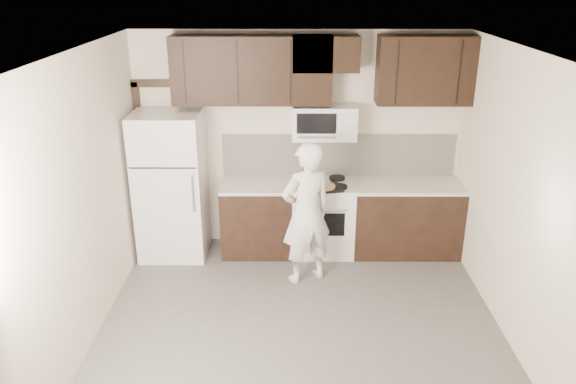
{
  "coord_description": "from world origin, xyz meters",
  "views": [
    {
      "loc": [
        -0.1,
        -4.46,
        3.34
      ],
      "look_at": [
        -0.13,
        0.9,
        1.21
      ],
      "focal_mm": 35.0,
      "sensor_mm": 36.0,
      "label": 1
    }
  ],
  "objects_px": {
    "microwave": "(324,122)",
    "refrigerator": "(171,185)",
    "stove": "(322,217)",
    "person": "(306,213)"
  },
  "relations": [
    {
      "from": "stove",
      "to": "person",
      "type": "bearing_deg",
      "value": -107.4
    },
    {
      "from": "microwave",
      "to": "stove",
      "type": "bearing_deg",
      "value": -89.9
    },
    {
      "from": "stove",
      "to": "microwave",
      "type": "height_order",
      "value": "microwave"
    },
    {
      "from": "stove",
      "to": "refrigerator",
      "type": "xyz_separation_m",
      "value": [
        -1.85,
        -0.05,
        0.44
      ]
    },
    {
      "from": "refrigerator",
      "to": "person",
      "type": "height_order",
      "value": "refrigerator"
    },
    {
      "from": "stove",
      "to": "microwave",
      "type": "relative_size",
      "value": 1.24
    },
    {
      "from": "microwave",
      "to": "refrigerator",
      "type": "distance_m",
      "value": 2.0
    },
    {
      "from": "stove",
      "to": "microwave",
      "type": "distance_m",
      "value": 1.2
    },
    {
      "from": "person",
      "to": "refrigerator",
      "type": "bearing_deg",
      "value": -48.53
    },
    {
      "from": "stove",
      "to": "person",
      "type": "xyz_separation_m",
      "value": [
        -0.22,
        -0.71,
        0.37
      ]
    }
  ]
}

